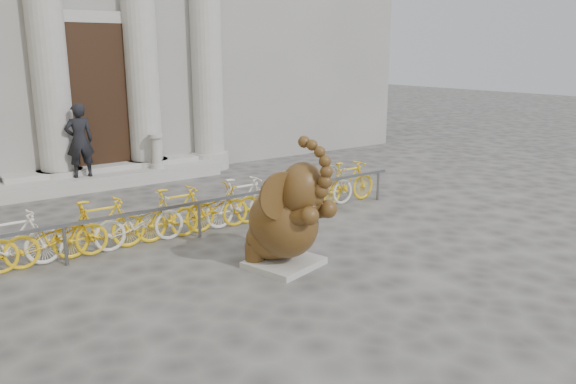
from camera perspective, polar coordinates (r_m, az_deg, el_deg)
ground at (r=7.92m, az=5.64°, el=-12.11°), size 80.00×80.00×0.00m
entrance_steps at (r=15.78m, az=-17.52°, el=1.36°), size 6.00×1.20×0.36m
elephant_statue at (r=9.18m, az=-0.22°, el=-2.89°), size 1.45×1.74×2.21m
bike_rack at (r=11.05m, az=-9.68°, el=-1.78°), size 9.93×0.53×1.00m
pedestrian at (r=15.15m, az=-20.42°, el=4.93°), size 0.72×0.50×1.88m
balustrade_post at (r=15.80m, az=-13.21°, el=3.93°), size 0.38×0.38×0.94m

